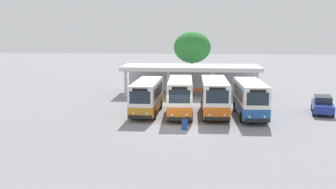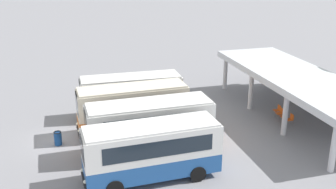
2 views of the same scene
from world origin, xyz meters
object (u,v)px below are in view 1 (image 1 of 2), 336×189
city_bus_second_in_row (180,96)px  parked_car_flank (323,105)px  city_bus_middle_cream (215,96)px  waiting_chair_end_by_column (186,91)px  city_bus_nearest_orange (147,96)px  waiting_chair_second_from_end (191,91)px  waiting_chair_fourth_seat (201,91)px  litter_bin_apron (185,124)px  city_bus_fourth_amber (250,98)px  waiting_chair_middle_seat (196,91)px

city_bus_second_in_row → parked_car_flank: size_ratio=1.67×
city_bus_middle_cream → waiting_chair_end_by_column: bearing=105.8°
city_bus_nearest_orange → waiting_chair_second_from_end: bearing=69.8°
parked_car_flank → waiting_chair_fourth_seat: 14.37m
litter_bin_apron → city_bus_middle_cream: bearing=65.5°
waiting_chair_second_from_end → city_bus_middle_cream: bearing=-77.1°
waiting_chair_fourth_seat → city_bus_fourth_amber: bearing=-69.0°
waiting_chair_middle_seat → waiting_chair_fourth_seat: (0.61, 0.09, 0.00)m
city_bus_middle_cream → waiting_chair_second_from_end: city_bus_middle_cream is taller
parked_car_flank → city_bus_nearest_orange: bearing=-175.0°
city_bus_middle_cream → waiting_chair_middle_seat: city_bus_middle_cream is taller
city_bus_nearest_orange → city_bus_second_in_row: 3.13m
city_bus_nearest_orange → city_bus_middle_cream: (6.19, -0.02, 0.10)m
city_bus_middle_cream → waiting_chair_middle_seat: 10.62m
city_bus_fourth_amber → waiting_chair_second_from_end: 12.36m
waiting_chair_end_by_column → waiting_chair_second_from_end: (0.61, -0.14, 0.00)m
waiting_chair_second_from_end → litter_bin_apron: size_ratio=0.96×
city_bus_second_in_row → waiting_chair_second_from_end: size_ratio=8.71×
city_bus_fourth_amber → parked_car_flank: 7.25m
waiting_chair_fourth_seat → city_bus_middle_cream: bearing=-83.6°
litter_bin_apron → city_bus_nearest_orange: bearing=124.2°
waiting_chair_middle_seat → city_bus_second_in_row: bearing=-97.0°
litter_bin_apron → parked_car_flank: bearing=28.9°
city_bus_fourth_amber → waiting_chair_end_by_column: (-6.08, 11.15, -1.23)m
city_bus_nearest_orange → city_bus_fourth_amber: 9.31m
litter_bin_apron → city_bus_fourth_amber: bearing=40.9°
city_bus_nearest_orange → city_bus_second_in_row: bearing=-8.5°
city_bus_fourth_amber → city_bus_second_in_row: bearing=178.4°
waiting_chair_middle_seat → city_bus_nearest_orange: bearing=-113.1°
city_bus_middle_cream → litter_bin_apron: bearing=-114.5°
waiting_chair_second_from_end → litter_bin_apron: litter_bin_apron is taller
city_bus_nearest_orange → city_bus_second_in_row: city_bus_second_in_row is taller
city_bus_fourth_amber → waiting_chair_fourth_seat: size_ratio=8.61×
waiting_chair_second_from_end → waiting_chair_middle_seat: (0.61, -0.00, 0.00)m
waiting_chair_end_by_column → litter_bin_apron: (0.51, -15.97, -0.07)m
city_bus_nearest_orange → waiting_chair_end_by_column: 11.05m
waiting_chair_middle_seat → waiting_chair_second_from_end: bearing=179.6°
waiting_chair_end_by_column → litter_bin_apron: 15.98m
city_bus_middle_cream → parked_car_flank: city_bus_middle_cream is taller
waiting_chair_middle_seat → litter_bin_apron: size_ratio=0.96×
city_bus_second_in_row → waiting_chair_fourth_seat: 11.17m
waiting_chair_end_by_column → waiting_chair_fourth_seat: same height
city_bus_middle_cream → waiting_chair_fourth_seat: 10.62m
city_bus_nearest_orange → city_bus_second_in_row: size_ratio=1.01×
parked_car_flank → litter_bin_apron: 14.25m
parked_car_flank → waiting_chair_end_by_column: size_ratio=5.20×
waiting_chair_end_by_column → waiting_chair_middle_seat: 1.22m
city_bus_second_in_row → parked_car_flank: city_bus_second_in_row is taller
city_bus_second_in_row → city_bus_middle_cream: city_bus_second_in_row is taller
city_bus_fourth_amber → waiting_chair_fourth_seat: bearing=111.0°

